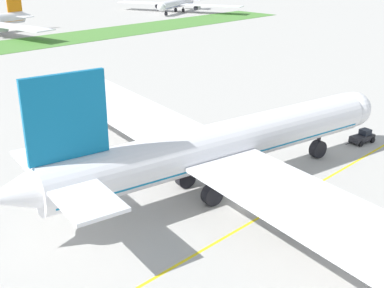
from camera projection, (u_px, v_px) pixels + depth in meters
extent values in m
plane|color=#ADAAA5|center=(242.00, 206.00, 60.17)|extent=(600.00, 600.00, 0.00)
cube|color=yellow|center=(263.00, 215.00, 58.08)|extent=(280.00, 0.36, 0.01)
cylinder|color=white|center=(223.00, 143.00, 62.61)|extent=(48.11, 14.18, 5.59)
cube|color=#0C6B9E|center=(223.00, 150.00, 62.97)|extent=(46.15, 13.40, 0.67)
sphere|color=white|center=(353.00, 109.00, 76.04)|extent=(5.31, 5.31, 5.31)
cone|color=white|center=(11.00, 195.00, 48.51)|extent=(6.91, 5.79, 4.75)
cube|color=#0C6B9E|center=(66.00, 117.00, 49.34)|extent=(8.58, 2.11, 8.94)
cube|color=white|center=(45.00, 160.00, 55.48)|extent=(6.80, 9.75, 0.39)
cube|color=white|center=(85.00, 198.00, 46.91)|extent=(6.80, 9.75, 0.39)
cube|color=white|center=(120.00, 105.00, 80.27)|extent=(18.18, 44.30, 0.45)
cube|color=white|center=(373.00, 240.00, 42.94)|extent=(18.18, 44.30, 0.45)
cylinder|color=#B7BABF|center=(158.00, 130.00, 74.21)|extent=(5.78, 3.99, 3.07)
cylinder|color=black|center=(173.00, 127.00, 75.61)|extent=(1.04, 3.26, 3.23)
cylinder|color=#B7BABF|center=(301.00, 208.00, 51.75)|extent=(5.78, 3.99, 3.07)
cylinder|color=black|center=(318.00, 201.00, 53.15)|extent=(1.04, 3.26, 3.23)
cylinder|color=black|center=(318.00, 142.00, 73.62)|extent=(0.58, 0.58, 2.17)
cylinder|color=black|center=(318.00, 149.00, 74.02)|extent=(2.83, 1.66, 2.65)
cylinder|color=black|center=(185.00, 170.00, 64.26)|extent=(0.58, 0.58, 2.17)
cylinder|color=black|center=(185.00, 178.00, 64.66)|extent=(2.83, 1.66, 2.65)
cylinder|color=black|center=(212.00, 187.00, 59.76)|extent=(0.58, 0.58, 2.17)
cylinder|color=black|center=(212.00, 195.00, 60.16)|extent=(2.83, 1.66, 2.65)
cube|color=black|center=(350.00, 106.00, 75.35)|extent=(2.68, 4.48, 1.01)
sphere|color=black|center=(79.00, 165.00, 54.93)|extent=(0.39, 0.39, 0.39)
sphere|color=black|center=(116.00, 156.00, 57.33)|extent=(0.39, 0.39, 0.39)
sphere|color=black|center=(150.00, 148.00, 59.73)|extent=(0.39, 0.39, 0.39)
sphere|color=black|center=(181.00, 140.00, 62.13)|extent=(0.39, 0.39, 0.39)
sphere|color=black|center=(210.00, 133.00, 64.52)|extent=(0.39, 0.39, 0.39)
sphere|color=black|center=(237.00, 127.00, 66.92)|extent=(0.39, 0.39, 0.39)
sphere|color=black|center=(262.00, 121.00, 69.32)|extent=(0.39, 0.39, 0.39)
sphere|color=black|center=(286.00, 115.00, 71.72)|extent=(0.39, 0.39, 0.39)
sphere|color=black|center=(307.00, 110.00, 74.12)|extent=(0.39, 0.39, 0.39)
cube|color=#26262B|center=(362.00, 138.00, 79.72)|extent=(4.52, 2.69, 0.84)
cube|color=black|center=(365.00, 132.00, 79.73)|extent=(1.77, 1.74, 0.90)
cylinder|color=black|center=(350.00, 143.00, 78.22)|extent=(1.79, 0.44, 0.12)
cylinder|color=black|center=(361.00, 144.00, 78.34)|extent=(0.95, 0.51, 0.90)
cylinder|color=black|center=(351.00, 140.00, 79.84)|extent=(0.95, 0.51, 0.90)
cylinder|color=black|center=(373.00, 140.00, 79.90)|extent=(0.95, 0.51, 0.90)
cylinder|color=black|center=(363.00, 137.00, 81.40)|extent=(0.95, 0.51, 0.90)
cylinder|color=black|center=(112.00, 173.00, 68.01)|extent=(0.13, 0.13, 0.89)
cylinder|color=orange|center=(111.00, 168.00, 67.84)|extent=(0.10, 0.10, 0.57)
cylinder|color=black|center=(113.00, 174.00, 67.89)|extent=(0.13, 0.13, 0.89)
cylinder|color=orange|center=(113.00, 169.00, 67.53)|extent=(0.10, 0.10, 0.57)
cube|color=orange|center=(112.00, 168.00, 67.67)|extent=(0.30, 0.49, 0.63)
sphere|color=#8C6647|center=(112.00, 166.00, 67.51)|extent=(0.24, 0.24, 0.24)
cone|color=white|center=(26.00, 15.00, 194.38)|extent=(5.33, 4.43, 3.69)
cube|color=orange|center=(14.00, 2.00, 188.78)|extent=(6.41, 1.49, 6.95)
cube|color=white|center=(24.00, 16.00, 188.81)|extent=(5.03, 7.51, 0.30)
cube|color=white|center=(10.00, 15.00, 193.51)|extent=(5.03, 7.51, 0.30)
cube|color=white|center=(16.00, 27.00, 171.18)|extent=(13.07, 33.01, 0.35)
cylinder|color=#B7BABF|center=(2.00, 29.00, 174.76)|extent=(4.47, 3.04, 2.39)
cylinder|color=white|center=(177.00, 3.00, 245.93)|extent=(33.53, 17.04, 3.95)
cube|color=navy|center=(177.00, 5.00, 246.18)|extent=(32.13, 16.21, 0.47)
sphere|color=white|center=(161.00, 7.00, 230.06)|extent=(3.76, 3.76, 3.76)
cone|color=white|center=(192.00, 0.00, 262.28)|extent=(5.31, 4.78, 3.36)
cube|color=white|center=(196.00, 0.00, 257.45)|extent=(5.96, 7.31, 0.28)
cube|color=white|center=(211.00, 6.00, 241.38)|extent=(19.09, 31.75, 0.32)
cube|color=white|center=(147.00, 3.00, 253.82)|extent=(19.09, 31.75, 0.32)
cylinder|color=#B7BABF|center=(197.00, 8.00, 243.41)|extent=(4.30, 3.45, 2.17)
cylinder|color=black|center=(196.00, 8.00, 241.79)|extent=(1.18, 2.23, 2.28)
cylinder|color=#B7BABF|center=(159.00, 6.00, 250.88)|extent=(4.30, 3.45, 2.17)
cylinder|color=black|center=(157.00, 6.00, 249.26)|extent=(1.18, 2.23, 2.28)
cylinder|color=black|center=(166.00, 12.00, 235.59)|extent=(0.41, 0.41, 1.53)
cylinder|color=black|center=(166.00, 14.00, 235.87)|extent=(2.06, 1.50, 1.88)
cylinder|color=black|center=(183.00, 9.00, 248.59)|extent=(0.41, 0.41, 1.53)
cylinder|color=black|center=(183.00, 10.00, 248.87)|extent=(2.06, 1.50, 1.88)
cylinder|color=black|center=(176.00, 8.00, 250.06)|extent=(0.41, 0.41, 1.53)
cylinder|color=black|center=(176.00, 10.00, 250.34)|extent=(2.06, 1.50, 1.88)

